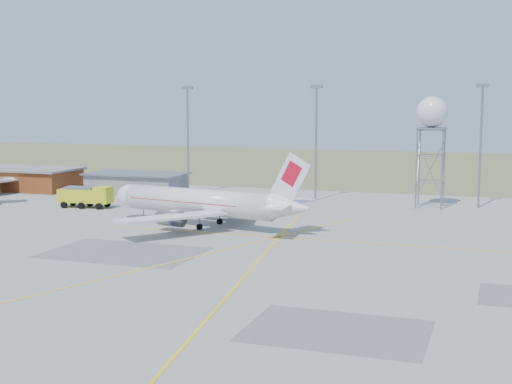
% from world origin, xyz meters
% --- Properties ---
extents(ground, '(400.00, 400.00, 0.00)m').
position_xyz_m(ground, '(0.00, 0.00, 0.00)').
color(ground, '#A3A39D').
rests_on(ground, ground).
extents(grass_strip, '(400.00, 120.00, 0.03)m').
position_xyz_m(grass_strip, '(0.00, 140.00, 0.01)').
color(grass_strip, '#5B6F3D').
rests_on(grass_strip, ground).
extents(building_orange, '(33.00, 12.00, 4.30)m').
position_xyz_m(building_orange, '(-75.00, 62.00, 2.17)').
color(building_orange, brown).
rests_on(building_orange, ground).
extents(building_grey, '(19.00, 10.00, 3.90)m').
position_xyz_m(building_grey, '(-45.00, 64.00, 1.97)').
color(building_grey, gray).
rests_on(building_grey, ground).
extents(mast_a, '(2.20, 0.50, 20.50)m').
position_xyz_m(mast_a, '(-35.00, 66.00, 12.07)').
color(mast_a, gray).
rests_on(mast_a, ground).
extents(mast_b, '(2.20, 0.50, 20.50)m').
position_xyz_m(mast_b, '(-10.00, 66.00, 12.07)').
color(mast_b, gray).
rests_on(mast_b, ground).
extents(mast_c, '(2.20, 0.50, 20.50)m').
position_xyz_m(mast_c, '(18.00, 66.00, 12.07)').
color(mast_c, gray).
rests_on(mast_c, ground).
extents(airliner_main, '(32.29, 30.96, 11.03)m').
position_xyz_m(airliner_main, '(-18.41, 34.41, 3.38)').
color(airliner_main, silver).
rests_on(airliner_main, ground).
extents(radar_tower, '(5.09, 5.09, 18.44)m').
position_xyz_m(radar_tower, '(10.24, 63.57, 10.35)').
color(radar_tower, gray).
rests_on(radar_tower, ground).
extents(fire_truck, '(9.17, 4.21, 3.58)m').
position_xyz_m(fire_truck, '(-43.78, 44.59, 1.72)').
color(fire_truck, '#C4CC18').
rests_on(fire_truck, ground).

